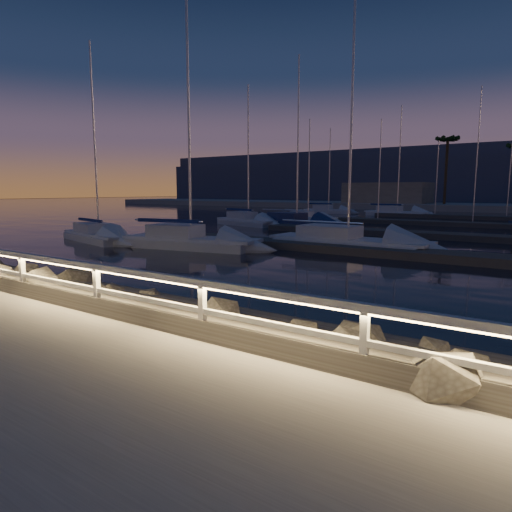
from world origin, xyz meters
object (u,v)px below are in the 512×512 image
object	(u,v)px
sailboat_a	(188,240)
guard_rail	(67,272)
sailboat_b	(98,235)
sailboat_c	(344,240)
sailboat_i	(307,218)
sailboat_e	(247,220)
sailboat_n	(395,212)
sailboat_j	(295,222)
sailboat_m	(327,210)

from	to	relation	value
sailboat_a	guard_rail	bearing A→B (deg)	-67.88
sailboat_b	sailboat_c	xyz separation A→B (m)	(14.44, 5.39, 0.04)
guard_rail	sailboat_i	distance (m)	38.16
sailboat_c	sailboat_e	bearing A→B (deg)	144.89
sailboat_b	sailboat_n	distance (m)	39.90
sailboat_e	sailboat_j	size ratio (longest dim) A/B	0.88
guard_rail	sailboat_b	bearing A→B (deg)	142.00
guard_rail	sailboat_b	world-z (taller)	sailboat_b
sailboat_a	sailboat_m	bearing A→B (deg)	94.38
guard_rail	sailboat_n	distance (m)	52.26
sailboat_i	sailboat_j	distance (m)	7.99
guard_rail	sailboat_i	world-z (taller)	sailboat_i
sailboat_b	sailboat_c	distance (m)	15.42
sailboat_e	sailboat_n	xyz separation A→B (m)	(6.23, 23.31, -0.00)
sailboat_c	sailboat_e	distance (m)	17.92
sailboat_b	sailboat_e	size ratio (longest dim) A/B	0.97
sailboat_e	sailboat_j	bearing A→B (deg)	18.18
sailboat_a	sailboat_e	size ratio (longest dim) A/B	1.07
guard_rail	sailboat_e	bearing A→B (deg)	118.62
sailboat_a	sailboat_e	bearing A→B (deg)	103.83
sailboat_c	sailboat_j	bearing A→B (deg)	132.39
guard_rail	sailboat_j	bearing A→B (deg)	110.14
sailboat_i	sailboat_n	xyz separation A→B (m)	(4.13, 15.68, 0.05)
guard_rail	sailboat_n	xyz separation A→B (m)	(-9.13, 51.45, -0.93)
sailboat_b	sailboat_e	distance (m)	16.09
sailboat_a	sailboat_i	size ratio (longest dim) A/B	1.30
sailboat_e	sailboat_j	xyz separation A→B (m)	(4.97, 0.18, 0.02)
sailboat_b	sailboat_j	xyz separation A→B (m)	(5.04, 16.26, 0.05)
sailboat_e	guard_rail	bearing A→B (deg)	-45.24
sailboat_a	sailboat_c	size ratio (longest dim) A/B	0.89
sailboat_b	sailboat_n	xyz separation A→B (m)	(6.30, 39.40, 0.03)
sailboat_e	sailboat_n	bearing A→B (deg)	91.18
sailboat_n	sailboat_b	bearing A→B (deg)	-94.83
sailboat_c	sailboat_i	xyz separation A→B (m)	(-12.27, 18.33, -0.06)
guard_rail	sailboat_e	xyz separation A→B (m)	(-15.36, 28.14, -0.92)
sailboat_e	sailboat_c	bearing A→B (deg)	-20.53
guard_rail	sailboat_i	size ratio (longest dim) A/B	4.26
sailboat_c	sailboat_i	bearing A→B (deg)	125.36
sailboat_c	sailboat_e	world-z (taller)	sailboat_c
sailboat_e	sailboat_i	world-z (taller)	sailboat_e
sailboat_b	sailboat_m	bearing A→B (deg)	109.46
sailboat_b	sailboat_i	distance (m)	23.82
guard_rail	sailboat_e	world-z (taller)	sailboat_e
sailboat_n	sailboat_e	bearing A→B (deg)	-100.70
sailboat_a	sailboat_i	world-z (taller)	sailboat_a
guard_rail	sailboat_a	size ratio (longest dim) A/B	3.28
sailboat_a	sailboat_b	world-z (taller)	sailboat_a
sailboat_j	sailboat_n	world-z (taller)	sailboat_j
sailboat_b	sailboat_m	xyz separation A→B (m)	(-3.73, 40.58, 0.01)
sailboat_b	guard_rail	bearing A→B (deg)	-23.79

